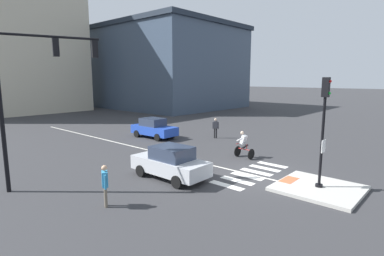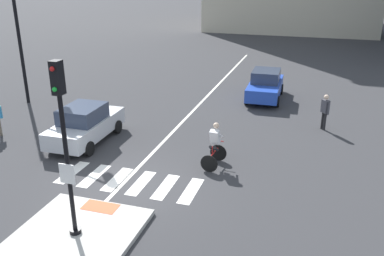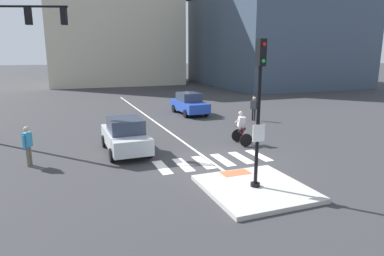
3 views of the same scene
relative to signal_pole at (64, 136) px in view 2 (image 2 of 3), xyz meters
name	(u,v)px [view 2 (image 2 of 3)]	position (x,y,z in m)	size (l,w,h in m)	color
ground_plane	(124,187)	(0.00, 3.03, -3.06)	(300.00, 300.00, 0.00)	#333335
traffic_island	(76,235)	(0.00, 0.01, -2.99)	(3.31, 3.50, 0.15)	#B2AFA8
tactile_pad_front	(100,207)	(0.00, 1.41, -2.91)	(1.10, 0.60, 0.01)	#DB5B38
signal_pole	(64,136)	(0.00, 0.00, 0.00)	(0.44, 0.38, 4.84)	black
crosswalk_stripe_a	(72,172)	(-2.29, 3.43, -3.06)	(0.44, 1.80, 0.01)	silver
crosswalk_stripe_b	(94,176)	(-1.37, 3.43, -3.06)	(0.44, 1.80, 0.01)	silver
crosswalk_stripe_c	(117,179)	(-0.46, 3.43, -3.06)	(0.44, 1.80, 0.01)	silver
crosswalk_stripe_d	(141,183)	(0.46, 3.43, -3.06)	(0.44, 1.80, 0.01)	silver
crosswalk_stripe_e	(166,187)	(1.37, 3.43, -3.06)	(0.44, 1.80, 0.01)	silver
crosswalk_stripe_f	(191,191)	(2.29, 3.43, -3.06)	(0.44, 1.80, 0.01)	silver
lane_centre_line	(201,102)	(-0.12, 13.03, -3.06)	(0.14, 28.00, 0.01)	silver
traffic_light_mast	(30,15)	(-8.12, 9.76, 1.74)	(4.10, 1.55, 7.01)	black
car_silver_westbound_near	(85,124)	(-3.28, 6.14, -2.25)	(1.88, 4.12, 1.64)	silver
car_blue_eastbound_far	(265,85)	(3.14, 14.72, -2.25)	(1.92, 4.14, 1.64)	#2347B7
cyclist	(215,144)	(2.55, 5.56, -2.19)	(0.75, 1.14, 1.68)	black
pedestrian_waiting_far_side	(325,109)	(6.42, 10.72, -2.08)	(0.39, 0.45, 1.67)	black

